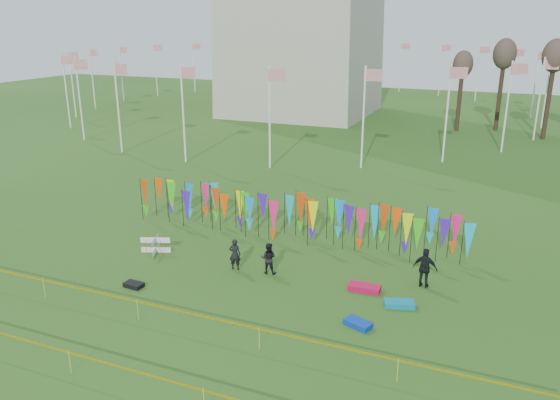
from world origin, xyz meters
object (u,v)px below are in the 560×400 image
at_px(box_kite, 156,245).
at_px(person_left, 235,254).
at_px(kite_bag_teal, 399,304).
at_px(kite_bag_black, 134,285).
at_px(kite_bag_red, 364,288).
at_px(person_right, 425,268).
at_px(person_mid, 268,258).
at_px(kite_bag_blue, 358,324).

bearing_deg(box_kite, person_left, -2.32).
bearing_deg(kite_bag_teal, kite_bag_black, -166.17).
height_order(box_kite, kite_bag_teal, box_kite).
bearing_deg(box_kite, kite_bag_teal, -3.56).
bearing_deg(kite_bag_red, kite_bag_black, -159.41).
relative_size(box_kite, person_right, 0.47).
relative_size(person_mid, kite_bag_red, 1.10).
distance_m(person_mid, kite_bag_black, 6.13).
xyz_separation_m(person_left, kite_bag_black, (-3.32, -3.34, -0.67)).
height_order(box_kite, kite_bag_blue, box_kite).
distance_m(kite_bag_red, kite_bag_teal, 1.86).
bearing_deg(kite_bag_blue, kite_bag_teal, 61.33).
bearing_deg(kite_bag_blue, kite_bag_red, 99.44).
relative_size(box_kite, kite_bag_red, 0.62).
relative_size(person_left, kite_bag_red, 1.11).
xyz_separation_m(person_mid, kite_bag_blue, (5.05, -2.96, -0.64)).
relative_size(box_kite, person_mid, 0.56).
bearing_deg(kite_bag_black, box_kite, 109.85).
bearing_deg(person_mid, kite_bag_teal, 162.54).
relative_size(person_left, kite_bag_blue, 1.46).
bearing_deg(person_left, kite_bag_teal, 163.87).
height_order(person_left, kite_bag_teal, person_left).
bearing_deg(kite_bag_red, person_right, 29.96).
xyz_separation_m(box_kite, kite_bag_teal, (12.46, -0.77, -0.31)).
xyz_separation_m(person_mid, kite_bag_black, (-4.95, -3.56, -0.66)).
bearing_deg(kite_bag_red, kite_bag_blue, -80.56).
bearing_deg(person_right, kite_bag_red, 36.35).
relative_size(person_mid, kite_bag_blue, 1.44).
bearing_deg(kite_bag_blue, person_mid, 149.64).
xyz_separation_m(kite_bag_blue, kite_bag_red, (-0.49, 2.98, 0.02)).
relative_size(kite_bag_red, kite_bag_black, 1.61).
xyz_separation_m(kite_bag_black, kite_bag_teal, (11.18, 2.75, 0.02)).
bearing_deg(kite_bag_blue, person_left, 157.66).
distance_m(box_kite, kite_bag_red, 10.79).
relative_size(person_right, kite_bag_teal, 1.48).
distance_m(box_kite, kite_bag_black, 3.76).
bearing_deg(box_kite, kite_bag_blue, -14.57).
distance_m(kite_bag_blue, kite_bag_teal, 2.46).
bearing_deg(kite_bag_teal, person_right, 72.93).
bearing_deg(person_mid, kite_bag_blue, 139.52).
height_order(kite_bag_red, kite_bag_black, kite_bag_red).
bearing_deg(person_left, kite_bag_blue, 145.81).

